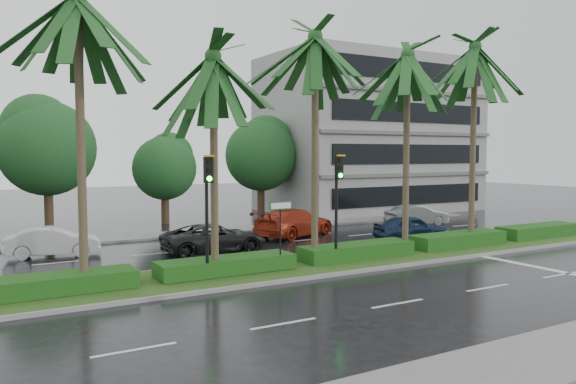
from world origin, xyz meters
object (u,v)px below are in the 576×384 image
signal_median_left (208,199)px  car_red (294,222)px  car_blue (411,228)px  car_darkgrey (215,238)px  car_grey (417,215)px  car_white (53,242)px  street_sign (281,218)px

signal_median_left → car_red: size_ratio=0.82×
signal_median_left → car_blue: (12.82, 3.70, -2.33)m
car_darkgrey → car_grey: (14.73, 2.51, -0.01)m
car_red → car_grey: bearing=-111.9°
car_red → signal_median_left: bearing=112.0°
car_darkgrey → car_red: (5.73, 2.46, 0.10)m
car_white → car_blue: size_ratio=1.01×
street_sign → car_blue: street_sign is taller
car_white → car_blue: bearing=-95.0°
signal_median_left → car_blue: 13.55m
car_blue → car_grey: bearing=-31.4°
car_blue → car_grey: size_ratio=0.99×
signal_median_left → car_darkgrey: (2.59, 5.63, -2.33)m
signal_median_left → car_grey: (17.32, 8.13, -2.34)m
street_sign → car_darkgrey: bearing=94.3°
signal_median_left → street_sign: size_ratio=1.68×
car_blue → street_sign: bearing=123.7°
car_white → car_red: size_ratio=0.75×
car_white → car_red: (12.27, -0.26, 0.12)m
car_darkgrey → car_blue: bearing=-99.8°
car_red → car_blue: size_ratio=1.35×
car_blue → car_grey: (4.50, 4.43, -0.01)m
street_sign → car_darkgrey: size_ratio=0.54×
car_white → car_grey: 21.27m
car_red → car_grey: 9.00m
signal_median_left → car_red: signal_median_left is taller
car_red → car_darkgrey: bearing=91.1°
signal_median_left → car_darkgrey: signal_median_left is taller
signal_median_left → car_red: 11.82m
car_white → car_darkgrey: car_darkgrey is taller
street_sign → car_white: size_ratio=0.65×
car_red → car_blue: bearing=-156.4°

